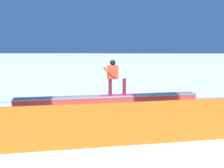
% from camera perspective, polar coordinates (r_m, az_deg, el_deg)
% --- Properties ---
extents(ground_plane, '(120.00, 120.00, 0.00)m').
position_cam_1_polar(ground_plane, '(10.67, -0.79, -6.05)').
color(ground_plane, white).
extents(grind_box, '(7.29, 2.02, 0.67)m').
position_cam_1_polar(grind_box, '(10.60, -0.80, -4.48)').
color(grind_box, red).
rests_on(grind_box, ground_plane).
extents(snowboarder, '(1.48, 0.66, 1.44)m').
position_cam_1_polar(snowboarder, '(10.42, 0.45, 1.71)').
color(snowboarder, '#BD2994').
rests_on(snowboarder, grind_box).
extents(safety_fence, '(12.82, 2.72, 1.20)m').
position_cam_1_polar(safety_fence, '(7.01, -2.18, -8.99)').
color(safety_fence, orange).
rests_on(safety_fence, ground_plane).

